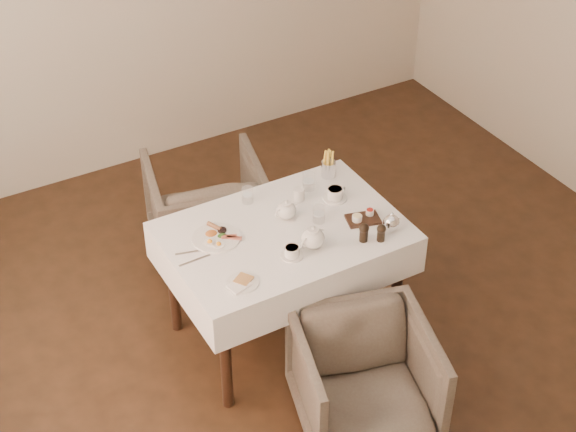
# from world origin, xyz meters

# --- Properties ---
(table) EXTENTS (1.28, 0.88, 0.75)m
(table) POSITION_xyz_m (-0.28, 0.33, 0.64)
(table) COLOR black
(table) RESTS_ON ground
(armchair_near) EXTENTS (0.84, 0.85, 0.63)m
(armchair_near) POSITION_xyz_m (-0.25, -0.47, 0.32)
(armchair_near) COLOR #493D36
(armchair_near) RESTS_ON ground
(armchair_far) EXTENTS (0.86, 0.87, 0.66)m
(armchair_far) POSITION_xyz_m (-0.33, 1.25, 0.33)
(armchair_far) COLOR #493D36
(armchair_far) RESTS_ON ground
(breakfast_plate) EXTENTS (0.26, 0.26, 0.03)m
(breakfast_plate) POSITION_xyz_m (-0.62, 0.45, 0.76)
(breakfast_plate) COLOR white
(breakfast_plate) RESTS_ON table
(side_plate) EXTENTS (0.17, 0.16, 0.02)m
(side_plate) POSITION_xyz_m (-0.67, 0.05, 0.76)
(side_plate) COLOR white
(side_plate) RESTS_ON table
(teapot_centre) EXTENTS (0.17, 0.14, 0.12)m
(teapot_centre) POSITION_xyz_m (-0.21, 0.42, 0.82)
(teapot_centre) COLOR white
(teapot_centre) RESTS_ON table
(teapot_front) EXTENTS (0.21, 0.18, 0.14)m
(teapot_front) POSITION_xyz_m (-0.21, 0.13, 0.82)
(teapot_front) COLOR white
(teapot_front) RESTS_ON table
(creamer) EXTENTS (0.07, 0.07, 0.07)m
(creamer) POSITION_xyz_m (-0.06, 0.53, 0.79)
(creamer) COLOR white
(creamer) RESTS_ON table
(teacup_near) EXTENTS (0.12, 0.12, 0.06)m
(teacup_near) POSITION_xyz_m (-0.35, 0.12, 0.78)
(teacup_near) COLOR white
(teacup_near) RESTS_ON table
(teacup_far) EXTENTS (0.14, 0.14, 0.07)m
(teacup_far) POSITION_xyz_m (0.12, 0.44, 0.79)
(teacup_far) COLOR white
(teacup_far) RESTS_ON table
(glass_left) EXTENTS (0.07, 0.07, 0.09)m
(glass_left) POSITION_xyz_m (-0.32, 0.66, 0.80)
(glass_left) COLOR silver
(glass_left) RESTS_ON table
(glass_mid) EXTENTS (0.08, 0.08, 0.10)m
(glass_mid) POSITION_xyz_m (-0.07, 0.31, 0.80)
(glass_mid) COLOR silver
(glass_mid) RESTS_ON table
(glass_right) EXTENTS (0.10, 0.10, 0.10)m
(glass_right) POSITION_xyz_m (0.04, 0.60, 0.81)
(glass_right) COLOR silver
(glass_right) RESTS_ON table
(condiment_board) EXTENTS (0.21, 0.16, 0.05)m
(condiment_board) POSITION_xyz_m (0.14, 0.19, 0.77)
(condiment_board) COLOR black
(condiment_board) RESTS_ON table
(pepper_mill_left) EXTENTS (0.06, 0.06, 0.11)m
(pepper_mill_left) POSITION_xyz_m (0.05, 0.04, 0.81)
(pepper_mill_left) COLOR black
(pepper_mill_left) RESTS_ON table
(pepper_mill_right) EXTENTS (0.06, 0.06, 0.10)m
(pepper_mill_right) POSITION_xyz_m (0.13, -0.00, 0.81)
(pepper_mill_right) COLOR black
(pepper_mill_right) RESTS_ON table
(silver_pot) EXTENTS (0.11, 0.09, 0.12)m
(silver_pot) POSITION_xyz_m (0.23, 0.04, 0.81)
(silver_pot) COLOR white
(silver_pot) RESTS_ON table
(fries_cup) EXTENTS (0.08, 0.08, 0.18)m
(fries_cup) POSITION_xyz_m (0.21, 0.65, 0.83)
(fries_cup) COLOR silver
(fries_cup) RESTS_ON table
(cutlery_fork) EXTENTS (0.17, 0.06, 0.00)m
(cutlery_fork) POSITION_xyz_m (-0.79, 0.40, 0.76)
(cutlery_fork) COLOR silver
(cutlery_fork) RESTS_ON table
(cutlery_knife) EXTENTS (0.18, 0.02, 0.00)m
(cutlery_knife) POSITION_xyz_m (-0.80, 0.33, 0.76)
(cutlery_knife) COLOR silver
(cutlery_knife) RESTS_ON table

